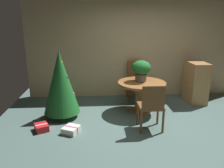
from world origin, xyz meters
name	(u,v)px	position (x,y,z in m)	size (l,w,h in m)	color
ground_plane	(156,130)	(0.00, 0.00, 0.00)	(6.60, 6.60, 0.00)	#4C6660
back_wall_panel	(138,50)	(0.00, 2.20, 1.30)	(6.00, 0.10, 2.60)	tan
round_dining_table	(141,91)	(-0.10, 0.98, 0.50)	(1.10, 1.10, 0.71)	brown
flower_vase	(141,69)	(-0.12, 1.06, 1.00)	(0.44, 0.44, 0.49)	#665B51
wooden_chair_near	(151,105)	(-0.10, 0.02, 0.53)	(0.46, 0.43, 0.94)	brown
wooden_chair_far	(135,78)	(-0.10, 1.92, 0.57)	(0.43, 0.40, 1.03)	brown
holiday_tree	(61,82)	(-1.90, 0.78, 0.79)	(0.78, 0.78, 1.47)	brown
gift_box_red	(42,127)	(-2.22, 0.15, 0.06)	(0.33, 0.36, 0.13)	red
gift_box_cream	(71,130)	(-1.64, 0.02, 0.06)	(0.37, 0.39, 0.12)	silver
wooden_cabinet	(196,82)	(1.42, 1.53, 0.53)	(0.45, 0.72, 1.05)	#B27F4C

